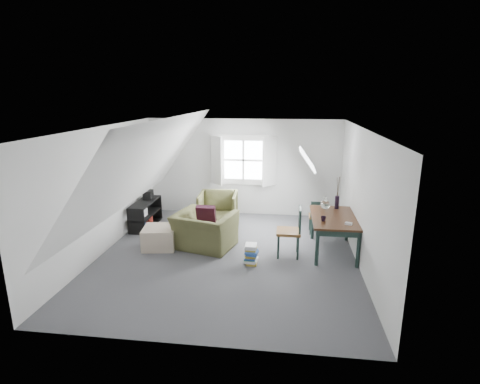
# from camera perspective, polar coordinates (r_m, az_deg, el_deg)

# --- Properties ---
(floor) EXTENTS (5.50, 5.50, 0.00)m
(floor) POSITION_cam_1_polar(r_m,az_deg,el_deg) (7.53, -1.95, -9.66)
(floor) COLOR #48484D
(floor) RESTS_ON ground
(ceiling) EXTENTS (5.50, 5.50, 0.00)m
(ceiling) POSITION_cam_1_polar(r_m,az_deg,el_deg) (6.88, -2.14, 9.65)
(ceiling) COLOR white
(ceiling) RESTS_ON wall_back
(wall_back) EXTENTS (5.00, 0.00, 5.00)m
(wall_back) POSITION_cam_1_polar(r_m,az_deg,el_deg) (9.76, 0.54, 3.76)
(wall_back) COLOR silver
(wall_back) RESTS_ON ground
(wall_front) EXTENTS (5.00, 0.00, 5.00)m
(wall_front) POSITION_cam_1_polar(r_m,az_deg,el_deg) (4.56, -7.63, -9.46)
(wall_front) COLOR silver
(wall_front) RESTS_ON ground
(wall_left) EXTENTS (0.00, 5.50, 5.50)m
(wall_left) POSITION_cam_1_polar(r_m,az_deg,el_deg) (7.89, -20.26, 0.18)
(wall_left) COLOR silver
(wall_left) RESTS_ON ground
(wall_right) EXTENTS (0.00, 5.50, 5.50)m
(wall_right) POSITION_cam_1_polar(r_m,az_deg,el_deg) (7.15, 18.14, -1.08)
(wall_right) COLOR silver
(wall_right) RESTS_ON ground
(slope_left) EXTENTS (3.19, 5.50, 4.48)m
(slope_left) POSITION_cam_1_polar(r_m,az_deg,el_deg) (7.39, -14.05, 3.90)
(slope_left) COLOR white
(slope_left) RESTS_ON wall_left
(slope_right) EXTENTS (3.19, 5.50, 4.48)m
(slope_right) POSITION_cam_1_polar(r_m,az_deg,el_deg) (6.91, 10.73, 3.34)
(slope_right) COLOR white
(slope_right) RESTS_ON wall_right
(dormer_window) EXTENTS (1.71, 0.35, 1.30)m
(dormer_window) POSITION_cam_1_polar(r_m,az_deg,el_deg) (9.65, 0.49, 4.84)
(dormer_window) COLOR white
(dormer_window) RESTS_ON wall_back
(skylight) EXTENTS (0.35, 0.75, 0.47)m
(skylight) POSITION_cam_1_polar(r_m,az_deg,el_deg) (8.19, 10.22, 4.92)
(skylight) COLOR white
(skylight) RESTS_ON slope_right
(armchair_near) EXTENTS (1.38, 1.28, 0.75)m
(armchair_near) POSITION_cam_1_polar(r_m,az_deg,el_deg) (7.93, -5.31, -8.41)
(armchair_near) COLOR #4A4B29
(armchair_near) RESTS_ON floor
(armchair_far) EXTENTS (0.94, 0.96, 0.83)m
(armchair_far) POSITION_cam_1_polar(r_m,az_deg,el_deg) (9.17, -3.33, -5.11)
(armchair_far) COLOR #4A4B29
(armchair_far) RESTS_ON floor
(throw_pillow) EXTENTS (0.40, 0.24, 0.41)m
(throw_pillow) POSITION_cam_1_polar(r_m,az_deg,el_deg) (7.83, -5.19, -3.42)
(throw_pillow) COLOR #340E1E
(throw_pillow) RESTS_ON armchair_near
(ottoman) EXTENTS (0.74, 0.74, 0.44)m
(ottoman) POSITION_cam_1_polar(r_m,az_deg,el_deg) (8.01, -12.12, -6.76)
(ottoman) COLOR tan
(ottoman) RESTS_ON floor
(dining_table) EXTENTS (0.90, 1.50, 0.75)m
(dining_table) POSITION_cam_1_polar(r_m,az_deg,el_deg) (7.70, 14.18, -4.35)
(dining_table) COLOR #371D0F
(dining_table) RESTS_ON floor
(demijohn) EXTENTS (0.20, 0.20, 0.28)m
(demijohn) POSITION_cam_1_polar(r_m,az_deg,el_deg) (8.04, 12.85, -1.85)
(demijohn) COLOR silver
(demijohn) RESTS_ON dining_table
(vase_twigs) EXTENTS (0.09, 0.10, 0.69)m
(vase_twigs) POSITION_cam_1_polar(r_m,az_deg,el_deg) (8.16, 14.55, -1.43)
(vase_twigs) COLOR black
(vase_twigs) RESTS_ON dining_table
(cup) EXTENTS (0.11, 0.11, 0.09)m
(cup) POSITION_cam_1_polar(r_m,az_deg,el_deg) (7.36, 12.56, -4.33)
(cup) COLOR black
(cup) RESTS_ON dining_table
(paper_box) EXTENTS (0.14, 0.12, 0.04)m
(paper_box) POSITION_cam_1_polar(r_m,az_deg,el_deg) (7.27, 16.22, -4.64)
(paper_box) COLOR white
(paper_box) RESTS_ON dining_table
(dining_chair_far) EXTENTS (0.37, 0.37, 0.80)m
(dining_chair_far) POSITION_cam_1_polar(r_m,az_deg,el_deg) (8.71, 11.70, -3.61)
(dining_chair_far) COLOR brown
(dining_chair_far) RESTS_ON floor
(dining_chair_near) EXTENTS (0.47, 0.47, 0.99)m
(dining_chair_near) POSITION_cam_1_polar(r_m,az_deg,el_deg) (7.41, 7.71, -5.89)
(dining_chair_near) COLOR brown
(dining_chair_near) RESTS_ON floor
(media_shelf) EXTENTS (0.40, 1.21, 0.62)m
(media_shelf) POSITION_cam_1_polar(r_m,az_deg,el_deg) (9.28, -14.27, -3.49)
(media_shelf) COLOR black
(media_shelf) RESTS_ON floor
(electronics_box) EXTENTS (0.22, 0.29, 0.22)m
(electronics_box) POSITION_cam_1_polar(r_m,az_deg,el_deg) (9.42, -13.81, -0.43)
(electronics_box) COLOR black
(electronics_box) RESTS_ON media_shelf
(magazine_stack) EXTENTS (0.28, 0.33, 0.38)m
(magazine_stack) POSITION_cam_1_polar(r_m,az_deg,el_deg) (7.13, 1.72, -9.45)
(magazine_stack) COLOR #B29933
(magazine_stack) RESTS_ON floor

